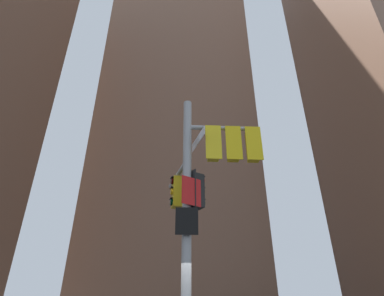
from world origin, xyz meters
name	(u,v)px	position (x,y,z in m)	size (l,w,h in m)	color
building_mid_block	(178,118)	(-0.90, 23.73, 22.53)	(15.49, 15.49, 45.07)	brown
signal_pole_assembly	(203,185)	(0.47, 0.17, 4.69)	(2.88, 2.70, 7.48)	#9EA0A3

